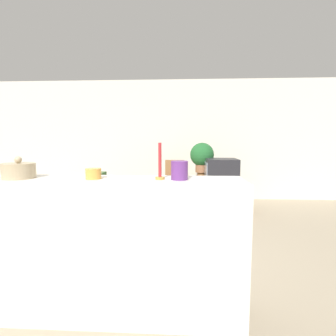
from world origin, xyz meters
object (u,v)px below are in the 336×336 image
wooden_chair (174,180)px  decorative_bowl (19,171)px  couch (103,207)px  potted_plant (202,156)px  television (221,175)px

wooden_chair → decorative_bowl: (-1.08, -3.50, 0.62)m
couch → potted_plant: size_ratio=2.83×
television → wooden_chair: bearing=150.7°
television → decorative_bowl: size_ratio=2.50×
television → potted_plant: size_ratio=0.99×
potted_plant → decorative_bowl: size_ratio=2.51×
wooden_chair → decorative_bowl: bearing=-107.2°
potted_plant → decorative_bowl: potted_plant is taller
potted_plant → couch: bearing=-144.7°
television → potted_plant: bearing=129.0°
couch → wooden_chair: wooden_chair is taller
wooden_chair → decorative_bowl: 3.72m
couch → television: size_ratio=2.85×
potted_plant → decorative_bowl: (-1.65, -3.41, 0.09)m
wooden_chair → decorative_bowl: decorative_bowl is taller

